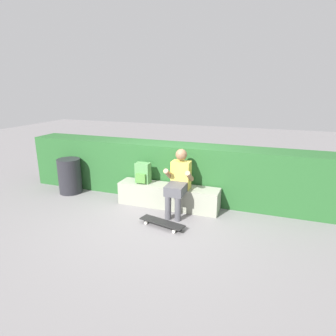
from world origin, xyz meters
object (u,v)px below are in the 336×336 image
backpack_on_bench (143,173)px  trash_bin (70,176)px  bench_main (168,196)px  skateboard_near_person (162,223)px  person_skater (179,180)px

backpack_on_bench → trash_bin: 1.78m
bench_main → trash_bin: bearing=-179.9°
skateboard_near_person → bench_main: bearing=102.8°
skateboard_near_person → trash_bin: trash_bin is taller
skateboard_near_person → trash_bin: bearing=161.6°
bench_main → skateboard_near_person: bench_main is taller
backpack_on_bench → trash_bin: bearing=179.8°
person_skater → trash_bin: size_ratio=1.56×
bench_main → person_skater: person_skater is taller
person_skater → trash_bin: bearing=175.4°
backpack_on_bench → trash_bin: size_ratio=0.53×
bench_main → skateboard_near_person: 0.86m
person_skater → backpack_on_bench: size_ratio=2.96×
bench_main → backpack_on_bench: size_ratio=4.94×
bench_main → trash_bin: 2.29m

